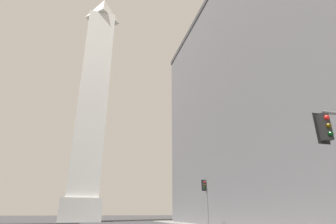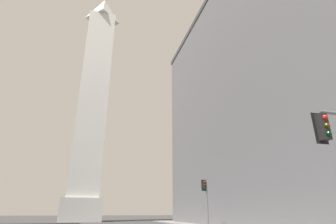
{
  "view_description": "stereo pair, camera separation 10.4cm",
  "coord_description": "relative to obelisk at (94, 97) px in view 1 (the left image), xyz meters",
  "views": [
    {
      "loc": [
        1.43,
        -0.15,
        1.78
      ],
      "look_at": [
        11.73,
        35.86,
        16.2
      ],
      "focal_mm": 28.0,
      "sensor_mm": 36.0,
      "label": 1
    },
    {
      "loc": [
        1.53,
        -0.18,
        1.78
      ],
      "look_at": [
        11.73,
        35.86,
        16.2
      ],
      "focal_mm": 28.0,
      "sensor_mm": 36.0,
      "label": 2
    }
  ],
  "objects": [
    {
      "name": "building_right",
      "position": [
        32.17,
        -32.29,
        -9.86
      ],
      "size": [
        28.69,
        50.17,
        37.38
      ],
      "color": "slate",
      "rests_on": "ground_plane"
    },
    {
      "name": "obelisk",
      "position": [
        0.0,
        0.0,
        0.0
      ],
      "size": [
        8.35,
        8.35,
        59.41
      ],
      "color": "silver",
      "rests_on": "ground_plane"
    },
    {
      "name": "traffic_light_mid_right",
      "position": [
        14.99,
        -31.3,
        -24.85
      ],
      "size": [
        0.77,
        0.51,
        5.63
      ],
      "color": "slate",
      "rests_on": "ground_plane"
    }
  ]
}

